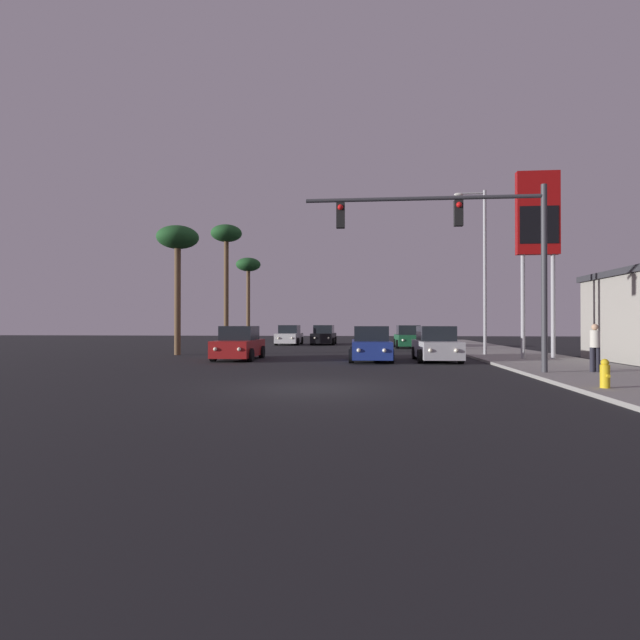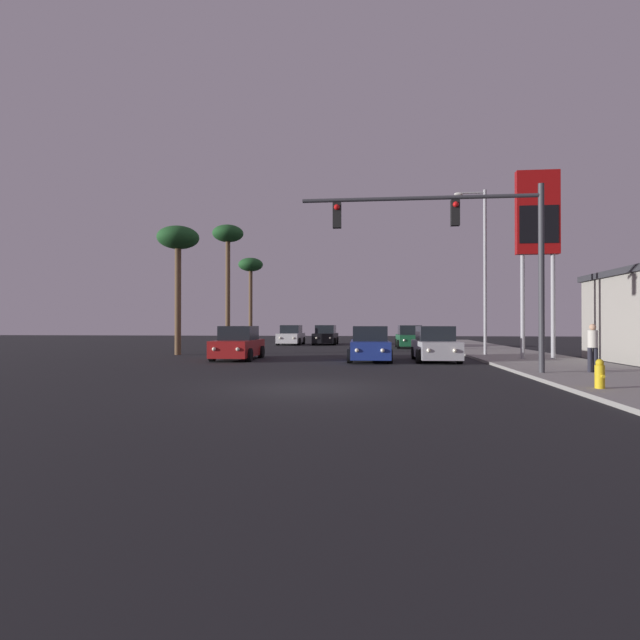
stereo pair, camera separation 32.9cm
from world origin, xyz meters
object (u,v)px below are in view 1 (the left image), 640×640
gas_station_sign (538,223)px  palm_tree_near (178,243)px  car_white (289,336)px  fire_hydrant (605,374)px  pedestrian_on_sidewalk (595,346)px  car_red (239,344)px  traffic_light_mast (471,238)px  palm_tree_far (248,269)px  palm_tree_mid (226,241)px  car_silver (436,345)px  street_lamp (482,263)px  car_green (408,338)px  car_black (324,336)px  car_blue (371,345)px

gas_station_sign → palm_tree_near: gas_station_sign is taller
car_white → fire_hydrant: (12.68, -28.70, -0.27)m
pedestrian_on_sidewalk → car_red: bearing=155.9°
traffic_light_mast → palm_tree_far: palm_tree_far is taller
traffic_light_mast → gas_station_sign: (4.57, 6.94, 1.84)m
palm_tree_mid → pedestrian_on_sidewalk: bearing=-46.6°
car_white → palm_tree_far: size_ratio=0.52×
traffic_light_mast → car_silver: bearing=92.8°
car_silver → palm_tree_mid: palm_tree_mid is taller
car_red → street_lamp: 13.88m
car_green → palm_tree_mid: (-13.97, 0.02, 7.50)m
car_black → car_blue: same height
car_black → car_red: same height
street_lamp → palm_tree_mid: (-17.14, 9.89, 3.14)m
fire_hydrant → palm_tree_mid: bearing=124.9°
car_black → gas_station_sign: gas_station_sign is taller
palm_tree_far → car_blue: bearing=-63.9°
car_white → gas_station_sign: 23.65m
street_lamp → palm_tree_mid: 20.04m
car_green → palm_tree_mid: palm_tree_mid is taller
car_silver → traffic_light_mast: (0.31, -6.46, 4.02)m
car_white → fire_hydrant: car_white is taller
car_green → car_white: bearing=-26.0°
car_black → car_red: (-2.75, -18.38, 0.00)m
car_silver → pedestrian_on_sidewalk: (4.56, -6.18, 0.27)m
car_green → car_silver: bearing=89.3°
palm_tree_mid → traffic_light_mast: bearing=-54.2°
car_red → palm_tree_far: (-5.07, 23.38, 6.40)m
car_silver → pedestrian_on_sidewalk: size_ratio=2.60×
car_red → car_blue: bearing=176.5°
car_black → traffic_light_mast: 26.38m
fire_hydrant → palm_tree_near: 22.96m
car_red → fire_hydrant: size_ratio=5.67×
car_black → palm_tree_near: palm_tree_near is taller
car_white → car_silver: same height
car_silver → fire_hydrant: bearing=102.8°
fire_hydrant → pedestrian_on_sidewalk: bearing=68.9°
gas_station_sign → pedestrian_on_sidewalk: size_ratio=5.39×
traffic_light_mast → gas_station_sign: 8.51m
gas_station_sign → car_red: bearing=-178.9°
car_blue → car_red: (-6.57, 0.42, 0.00)m
car_red → traffic_light_mast: traffic_light_mast is taller
fire_hydrant → palm_tree_far: bearing=117.2°
gas_station_sign → car_silver: bearing=-174.4°
gas_station_sign → palm_tree_mid: (-19.00, 13.11, 1.64)m
car_black → gas_station_sign: 22.40m
car_white → gas_station_sign: size_ratio=0.48×
car_white → car_silver: 20.55m
car_blue → street_lamp: size_ratio=0.48×
gas_station_sign → palm_tree_near: 19.29m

